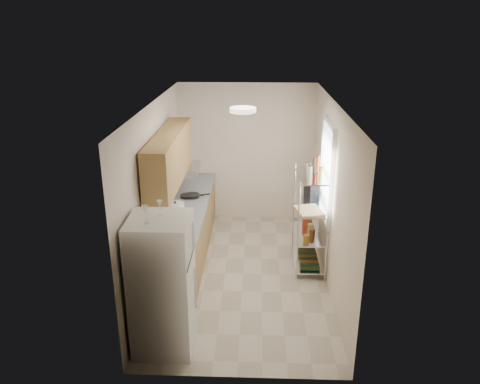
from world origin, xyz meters
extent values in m
cube|color=#BEB19A|center=(0.00, 0.00, -0.01)|extent=(2.50, 4.40, 0.01)
cube|color=white|center=(0.00, 0.00, 2.60)|extent=(2.50, 4.40, 0.01)
cube|color=beige|center=(0.00, 2.21, 1.30)|extent=(2.50, 0.01, 2.60)
cube|color=beige|center=(0.00, -2.21, 1.30)|extent=(2.50, 0.01, 2.60)
cube|color=beige|center=(-1.25, 0.00, 1.30)|extent=(0.01, 4.40, 2.60)
cube|color=beige|center=(1.25, 0.00, 1.30)|extent=(0.01, 4.40, 2.60)
cube|color=#9F7943|center=(-0.92, 0.44, 0.43)|extent=(0.60, 3.48, 0.86)
cube|color=gray|center=(-0.90, 0.44, 0.88)|extent=(0.63, 3.51, 0.04)
cube|color=#B7BABC|center=(-0.94, -0.70, 0.88)|extent=(0.52, 0.44, 0.04)
cube|color=#B7BABC|center=(-0.64, 1.80, 0.46)|extent=(0.01, 0.55, 0.72)
cube|color=#9F7943|center=(-1.05, 0.10, 1.81)|extent=(0.33, 2.20, 0.72)
cube|color=#B7BABC|center=(-1.00, 0.90, 1.39)|extent=(0.50, 0.60, 0.12)
cube|color=white|center=(1.23, 0.35, 1.55)|extent=(0.06, 1.00, 1.46)
cube|color=silver|center=(1.00, 0.30, 0.10)|extent=(0.45, 0.90, 0.02)
cube|color=silver|center=(1.00, 0.30, 0.55)|extent=(0.45, 0.90, 0.02)
cube|color=silver|center=(1.00, 0.30, 1.00)|extent=(0.45, 0.90, 0.02)
cube|color=silver|center=(1.00, 0.30, 1.50)|extent=(0.45, 0.90, 0.02)
cylinder|color=silver|center=(0.79, -0.14, 0.78)|extent=(0.02, 0.02, 1.55)
cylinder|color=silver|center=(0.79, 0.74, 0.78)|extent=(0.02, 0.02, 1.55)
cylinder|color=silver|center=(1.22, -0.14, 0.78)|extent=(0.02, 0.02, 1.55)
cylinder|color=silver|center=(1.22, 0.74, 0.78)|extent=(0.02, 0.02, 1.55)
cylinder|color=white|center=(0.00, -0.30, 2.57)|extent=(0.34, 0.34, 0.05)
cube|color=white|center=(-0.87, -1.68, 0.82)|extent=(0.67, 0.67, 1.64)
cylinder|color=white|center=(-1.01, 0.08, 1.01)|extent=(0.27, 0.27, 0.22)
cylinder|color=black|center=(-0.95, 0.90, 0.92)|extent=(0.26, 0.26, 0.04)
cylinder|color=black|center=(-0.87, 0.91, 0.93)|extent=(0.31, 0.31, 0.05)
cube|color=tan|center=(0.96, 0.08, 1.03)|extent=(0.44, 0.51, 0.03)
cube|color=black|center=(1.05, 0.63, 1.15)|extent=(0.23, 0.28, 0.28)
cube|color=#AA3014|center=(1.00, 0.63, 0.65)|extent=(0.14, 0.17, 0.17)
camera|label=1|loc=(0.18, -6.26, 3.66)|focal=35.00mm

